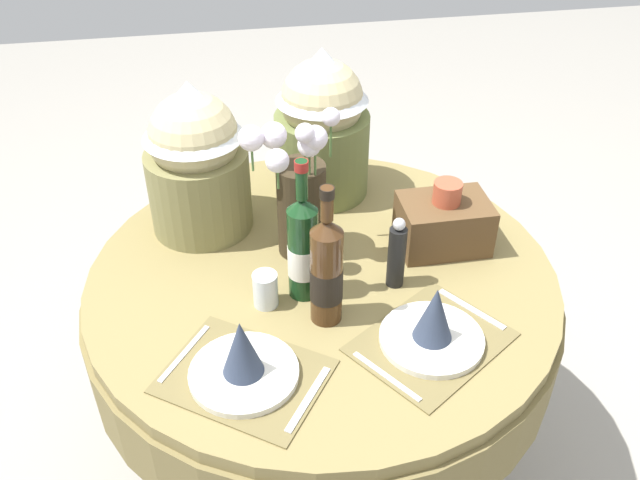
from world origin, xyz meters
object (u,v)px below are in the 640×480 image
(wine_bottle_centre, at_px, (326,271))
(woven_basket_side_right, at_px, (444,222))
(place_setting_right, at_px, (433,327))
(flower_vase, at_px, (299,193))
(tumbler_near_right, at_px, (265,290))
(gift_tub_back_left, at_px, (195,153))
(dining_table, at_px, (322,314))
(wine_bottle_left, at_px, (303,247))
(pepper_mill, at_px, (397,254))
(gift_tub_back_centre, at_px, (322,119))
(place_setting_left, at_px, (243,362))

(wine_bottle_centre, bearing_deg, woven_basket_side_right, 32.57)
(woven_basket_side_right, bearing_deg, place_setting_right, -111.28)
(flower_vase, xyz_separation_m, woven_basket_side_right, (0.38, -0.04, -0.11))
(wine_bottle_centre, height_order, woven_basket_side_right, wine_bottle_centre)
(tumbler_near_right, xyz_separation_m, gift_tub_back_left, (-0.14, 0.37, 0.18))
(dining_table, xyz_separation_m, wine_bottle_left, (-0.06, -0.07, 0.29))
(flower_vase, xyz_separation_m, wine_bottle_centre, (0.02, -0.27, -0.04))
(flower_vase, xyz_separation_m, pepper_mill, (0.22, -0.18, -0.09))
(place_setting_right, relative_size, gift_tub_back_centre, 0.95)
(pepper_mill, bearing_deg, wine_bottle_left, 178.73)
(woven_basket_side_right, bearing_deg, flower_vase, 173.96)
(tumbler_near_right, distance_m, gift_tub_back_centre, 0.57)
(place_setting_left, distance_m, flower_vase, 0.49)
(place_setting_left, relative_size, gift_tub_back_centre, 0.95)
(place_setting_right, distance_m, woven_basket_side_right, 0.38)
(dining_table, xyz_separation_m, flower_vase, (-0.04, 0.10, 0.33))
(flower_vase, bearing_deg, wine_bottle_left, -95.44)
(place_setting_right, distance_m, gift_tub_back_centre, 0.73)
(dining_table, xyz_separation_m, place_setting_right, (0.20, -0.30, 0.19))
(wine_bottle_left, distance_m, wine_bottle_centre, 0.11)
(place_setting_right, xyz_separation_m, wine_bottle_centre, (-0.22, 0.13, 0.09))
(tumbler_near_right, xyz_separation_m, woven_basket_side_right, (0.50, 0.16, 0.03))
(place_setting_right, distance_m, wine_bottle_left, 0.36)
(dining_table, relative_size, wine_bottle_left, 3.28)
(place_setting_left, relative_size, tumbler_near_right, 4.74)
(pepper_mill, bearing_deg, flower_vase, 140.53)
(flower_vase, bearing_deg, tumbler_near_right, -119.73)
(place_setting_left, distance_m, place_setting_right, 0.43)
(flower_vase, relative_size, gift_tub_back_centre, 0.90)
(place_setting_left, distance_m, wine_bottle_centre, 0.28)
(wine_bottle_left, bearing_deg, gift_tub_back_left, 124.31)
(wine_bottle_centre, distance_m, pepper_mill, 0.22)
(place_setting_left, distance_m, wine_bottle_left, 0.32)
(place_setting_right, xyz_separation_m, gift_tub_back_centre, (-0.13, 0.69, 0.19))
(gift_tub_back_left, bearing_deg, pepper_mill, -36.70)
(flower_vase, distance_m, gift_tub_back_left, 0.31)
(wine_bottle_centre, relative_size, tumbler_near_right, 4.04)
(place_setting_right, relative_size, woven_basket_side_right, 1.82)
(dining_table, height_order, tumbler_near_right, tumbler_near_right)
(gift_tub_back_left, bearing_deg, place_setting_right, -48.88)
(gift_tub_back_left, bearing_deg, tumbler_near_right, -69.64)
(gift_tub_back_left, bearing_deg, flower_vase, -34.13)
(place_setting_left, distance_m, gift_tub_back_centre, 0.80)
(gift_tub_back_centre, bearing_deg, flower_vase, -111.09)
(place_setting_left, distance_m, woven_basket_side_right, 0.69)
(dining_table, relative_size, pepper_mill, 6.22)
(gift_tub_back_centre, bearing_deg, place_setting_right, -79.16)
(wine_bottle_left, bearing_deg, woven_basket_side_right, 18.29)
(gift_tub_back_left, relative_size, gift_tub_back_centre, 0.97)
(woven_basket_side_right, bearing_deg, place_setting_left, -145.85)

